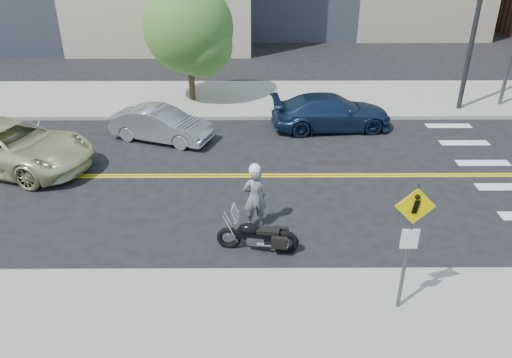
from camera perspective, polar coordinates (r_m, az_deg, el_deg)
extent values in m
plane|color=black|center=(16.28, -4.28, 0.36)|extent=(120.00, 120.00, 0.00)
cube|color=#9E9B91|center=(10.22, -7.00, -19.14)|extent=(60.00, 5.00, 0.15)
cube|color=#9E9B91|center=(23.16, -3.15, 9.16)|extent=(60.00, 5.00, 0.15)
cylinder|color=black|center=(22.57, 23.77, 15.85)|extent=(0.20, 0.20, 7.00)
cylinder|color=#4C4C51|center=(10.46, 16.92, -7.60)|extent=(0.08, 0.08, 3.00)
cube|color=#F9D800|center=(9.91, 17.76, -2.98)|extent=(0.78, 0.03, 0.78)
cube|color=white|center=(10.30, 17.16, -6.56)|extent=(0.35, 0.03, 0.45)
imported|color=#97989C|center=(13.25, -0.14, -2.12)|extent=(0.71, 0.54, 1.76)
sphere|color=white|center=(12.86, -0.14, 1.10)|extent=(0.32, 0.32, 0.32)
imported|color=beige|center=(18.38, -26.27, 3.42)|extent=(6.13, 4.22, 1.56)
imported|color=#9C9FA4|center=(18.98, -10.77, 6.14)|extent=(4.01, 2.53, 1.25)
imported|color=navy|center=(19.93, 8.60, 7.57)|extent=(4.84, 2.33, 1.36)
cylinder|color=#382619|center=(22.45, -7.54, 13.82)|extent=(0.28, 0.28, 4.25)
sphere|color=#396F23|center=(22.20, -7.74, 16.80)|extent=(3.82, 3.82, 3.82)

